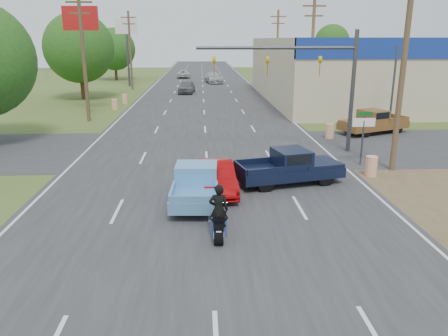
{
  "coord_description": "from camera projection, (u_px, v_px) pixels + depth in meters",
  "views": [
    {
      "loc": [
        -0.25,
        -8.06,
        6.44
      ],
      "look_at": [
        0.65,
        9.37,
        1.3
      ],
      "focal_mm": 35.0,
      "sensor_mm": 36.0,
      "label": 1
    }
  ],
  "objects": [
    {
      "name": "barrel_1",
      "position": [
        330.0,
        131.0,
        29.46
      ],
      "size": [
        0.56,
        0.56,
        1.0
      ],
      "primitive_type": "cylinder",
      "color": "orange",
      "rests_on": "ground"
    },
    {
      "name": "tree_2",
      "position": [
        114.0,
        49.0,
        70.66
      ],
      "size": [
        6.72,
        6.72,
        8.32
      ],
      "color": "#422D19",
      "rests_on": "ground"
    },
    {
      "name": "red_convertible",
      "position": [
        217.0,
        177.0,
        19.03
      ],
      "size": [
        1.74,
        4.16,
        1.34
      ],
      "primitive_type": "imported",
      "rotation": [
        0.0,
        0.0,
        0.08
      ],
      "color": "#970608",
      "rests_on": "ground"
    },
    {
      "name": "distant_car_grey",
      "position": [
        187.0,
        87.0,
        54.36
      ],
      "size": [
        2.22,
        4.69,
        1.55
      ],
      "primitive_type": "imported",
      "rotation": [
        0.0,
        0.0,
        -0.09
      ],
      "color": "#5D5D62",
      "rests_on": "ground"
    },
    {
      "name": "utility_pole_3",
      "position": [
        277.0,
        49.0,
        55.46
      ],
      "size": [
        2.0,
        0.28,
        10.0
      ],
      "color": "#4C3823",
      "rests_on": "ground"
    },
    {
      "name": "barrel_0",
      "position": [
        371.0,
        166.0,
        21.3
      ],
      "size": [
        0.56,
        0.56,
        1.0
      ],
      "primitive_type": "cylinder",
      "color": "orange",
      "rests_on": "ground"
    },
    {
      "name": "distant_car_white",
      "position": [
        184.0,
        74.0,
        76.27
      ],
      "size": [
        2.25,
        4.74,
        1.31
      ],
      "primitive_type": "imported",
      "rotation": [
        0.0,
        0.0,
        3.16
      ],
      "color": "silver",
      "rests_on": "ground"
    },
    {
      "name": "utility_pole_1",
      "position": [
        404.0,
        64.0,
        20.97
      ],
      "size": [
        2.0,
        0.28,
        10.0
      ],
      "color": "#4C3823",
      "rests_on": "ground"
    },
    {
      "name": "pole_sign_left_near",
      "position": [
        82.0,
        31.0,
        37.65
      ],
      "size": [
        3.0,
        0.35,
        9.2
      ],
      "color": "#3F3F44",
      "rests_on": "ground"
    },
    {
      "name": "tree_6",
      "position": [
        67.0,
        39.0,
        97.21
      ],
      "size": [
        8.82,
        8.82,
        10.92
      ],
      "color": "#422D19",
      "rests_on": "ground"
    },
    {
      "name": "signal_mast",
      "position": [
        308.0,
        70.0,
        24.77
      ],
      "size": [
        9.12,
        0.4,
        7.0
      ],
      "color": "#3F3F44",
      "rests_on": "ground"
    },
    {
      "name": "rider",
      "position": [
        219.0,
        213.0,
        14.56
      ],
      "size": [
        0.67,
        0.45,
        1.79
      ],
      "primitive_type": "imported",
      "rotation": [
        0.0,
        0.0,
        3.11
      ],
      "color": "black",
      "rests_on": "ground"
    },
    {
      "name": "main_road",
      "position": [
        204.0,
        101.0,
        47.86
      ],
      "size": [
        15.0,
        180.0,
        0.02
      ],
      "primitive_type": "cube",
      "color": "#2D2D30",
      "rests_on": "ground"
    },
    {
      "name": "tree_5",
      "position": [
        332.0,
        42.0,
        100.38
      ],
      "size": [
        7.98,
        7.98,
        9.88
      ],
      "color": "#422D19",
      "rests_on": "ground"
    },
    {
      "name": "brown_pickup",
      "position": [
        372.0,
        122.0,
        30.93
      ],
      "size": [
        5.41,
        3.79,
        1.68
      ],
      "rotation": [
        0.0,
        0.0,
        1.98
      ],
      "color": "black",
      "rests_on": "ground"
    },
    {
      "name": "street_name_sign",
      "position": [
        364.0,
        130.0,
        24.38
      ],
      "size": [
        0.8,
        0.08,
        2.61
      ],
      "color": "#3F3F44",
      "rests_on": "ground"
    },
    {
      "name": "barrel_3",
      "position": [
        125.0,
        99.0,
        45.4
      ],
      "size": [
        0.56,
        0.56,
        1.0
      ],
      "primitive_type": "cylinder",
      "color": "orange",
      "rests_on": "ground"
    },
    {
      "name": "barrel_2",
      "position": [
        115.0,
        105.0,
        41.55
      ],
      "size": [
        0.56,
        0.56,
        1.0
      ],
      "primitive_type": "cylinder",
      "color": "orange",
      "rests_on": "ground"
    },
    {
      "name": "distant_car_silver",
      "position": [
        214.0,
        78.0,
        67.08
      ],
      "size": [
        3.07,
        5.66,
        1.56
      ],
      "primitive_type": "imported",
      "rotation": [
        0.0,
        0.0,
        0.17
      ],
      "color": "#B4B5B9",
      "rests_on": "ground"
    },
    {
      "name": "navy_pickup",
      "position": [
        291.0,
        166.0,
        20.16
      ],
      "size": [
        5.18,
        2.98,
        1.62
      ],
      "rotation": [
        0.0,
        0.0,
        -1.33
      ],
      "color": "black",
      "rests_on": "ground"
    },
    {
      "name": "cross_road",
      "position": [
        206.0,
        149.0,
        26.79
      ],
      "size": [
        120.0,
        10.0,
        0.02
      ],
      "primitive_type": "cube",
      "color": "#2D2D30",
      "rests_on": "ground"
    },
    {
      "name": "motorcycle",
      "position": [
        219.0,
        225.0,
        14.64
      ],
      "size": [
        0.61,
        1.99,
        1.01
      ],
      "rotation": [
        0.0,
        0.0,
        -0.04
      ],
      "color": "black",
      "rests_on": "ground"
    },
    {
      "name": "pole_sign_left_far",
      "position": [
        127.0,
        34.0,
        60.64
      ],
      "size": [
        3.0,
        0.35,
        9.2
      ],
      "color": "#3F3F44",
      "rests_on": "ground"
    },
    {
      "name": "tree_1",
      "position": [
        79.0,
        48.0,
        47.53
      ],
      "size": [
        7.56,
        7.56,
        9.36
      ],
      "color": "#422D19",
      "rests_on": "ground"
    },
    {
      "name": "blue_pickup",
      "position": [
        197.0,
        182.0,
        18.02
      ],
      "size": [
        2.06,
        4.82,
        1.57
      ],
      "rotation": [
        0.0,
        0.0,
        -0.05
      ],
      "color": "black",
      "rests_on": "ground"
    },
    {
      "name": "utility_pole_6",
      "position": [
        130.0,
        48.0,
        57.38
      ],
      "size": [
        2.0,
        0.28,
        10.0
      ],
      "color": "#4C3823",
      "rests_on": "ground"
    },
    {
      "name": "lane_sign",
      "position": [
        363.0,
        130.0,
        22.83
      ],
      "size": [
        1.2,
        0.08,
        2.52
      ],
      "color": "#3F3F44",
      "rests_on": "ground"
    },
    {
      "name": "utility_pole_2",
      "position": [
        312.0,
        53.0,
        38.21
      ],
      "size": [
        2.0,
        0.28,
        10.0
      ],
      "color": "#4C3823",
      "rests_on": "ground"
    },
    {
      "name": "utility_pole_5",
      "position": [
        83.0,
        54.0,
        34.39
      ],
      "size": [
        2.0,
        0.28,
        10.0
      ],
      "color": "#4C3823",
      "rests_on": "ground"
    }
  ]
}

